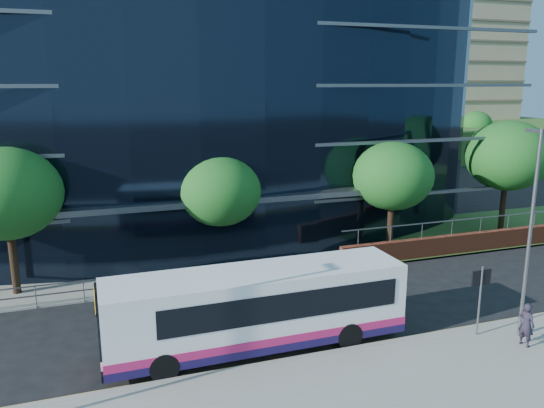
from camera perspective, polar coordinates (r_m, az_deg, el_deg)
name	(u,v)px	position (r m, az deg, el deg)	size (l,w,h in m)	color
ground	(354,337)	(21.66, 8.80, -13.99)	(200.00, 200.00, 0.00)	black
pavement_near	(431,408)	(17.97, 16.69, -20.25)	(80.00, 8.00, 0.15)	gray
kerb	(366,347)	(20.85, 10.13, -14.92)	(80.00, 0.25, 0.16)	gray
yellow_line_outer	(364,347)	(21.04, 9.85, -14.87)	(80.00, 0.08, 0.01)	gold
yellow_line_inner	(362,345)	(21.15, 9.65, -14.70)	(80.00, 0.08, 0.01)	gold
far_forecourt	(162,264)	(29.81, -11.74, -6.35)	(50.00, 8.00, 0.10)	gray
glass_office	(167,108)	(38.25, -11.23, 10.05)	(44.00, 23.10, 16.00)	black
guard_railings	(129,280)	(25.64, -15.12, -7.93)	(24.00, 0.05, 1.10)	slate
apartment_block	(369,74)	(84.91, 10.41, 13.63)	(60.00, 42.00, 30.00)	#2D511E
street_sign	(481,286)	(22.00, 21.53, -8.23)	(0.85, 0.09, 2.80)	slate
tree_far_a	(6,194)	(26.72, -26.69, 0.99)	(4.95, 4.95, 6.98)	black
tree_far_b	(220,191)	(27.78, -5.59, 1.36)	(4.29, 4.29, 6.05)	black
tree_far_c	(393,176)	(31.09, 12.87, 2.94)	(4.62, 4.62, 6.51)	black
tree_far_d	(508,156)	(37.24, 24.02, 4.77)	(5.28, 5.28, 7.44)	black
tree_dist_e	(378,127)	(66.19, 11.38, 8.15)	(4.62, 4.62, 6.51)	black
tree_dist_f	(476,125)	(77.04, 21.05, 7.94)	(4.29, 4.29, 6.05)	black
streetlight_east	(530,229)	(21.91, 26.00, -2.44)	(0.15, 0.77, 8.00)	slate
city_bus	(260,307)	(20.03, -1.31, -11.06)	(11.25, 2.66, 3.03)	white
pedestrian	(526,324)	(22.26, 25.69, -11.59)	(0.62, 0.40, 1.69)	#221D2C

